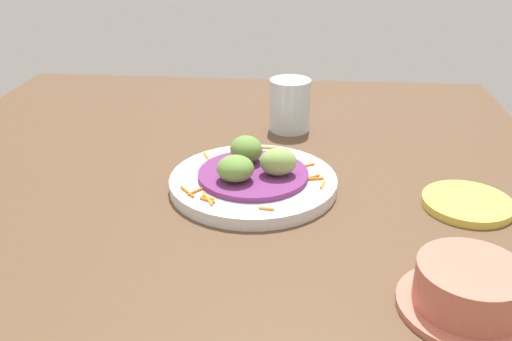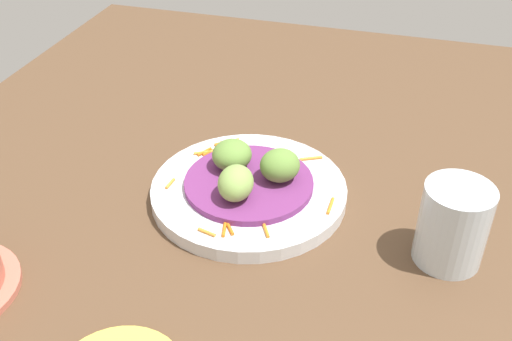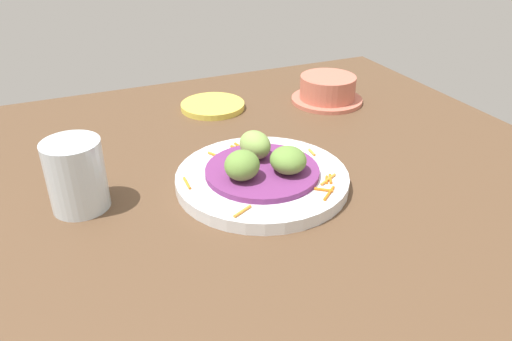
{
  "view_description": "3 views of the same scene",
  "coord_description": "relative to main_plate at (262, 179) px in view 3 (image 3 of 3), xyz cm",
  "views": [
    {
      "loc": [
        -12.67,
        77.94,
        40.59
      ],
      "look_at": [
        -6.19,
        5.67,
        5.89
      ],
      "focal_mm": 38.78,
      "sensor_mm": 36.0,
      "label": 1
    },
    {
      "loc": [
        -65.41,
        -14.81,
        49.98
      ],
      "look_at": [
        -4.45,
        3.06,
        5.56
      ],
      "focal_mm": 42.41,
      "sensor_mm": 36.0,
      "label": 2
    },
    {
      "loc": [
        51.36,
        -22.18,
        39.46
      ],
      "look_at": [
        -3.91,
        1.99,
        5.61
      ],
      "focal_mm": 34.7,
      "sensor_mm": 36.0,
      "label": 3
    }
  ],
  "objects": [
    {
      "name": "table_surface",
      "position": [
        5.59,
        -3.7,
        -1.92
      ],
      "size": [
        110.0,
        110.0,
        2.0
      ],
      "primitive_type": "cube",
      "color": "brown",
      "rests_on": "ground"
    },
    {
      "name": "main_plate",
      "position": [
        0.0,
        0.0,
        0.0
      ],
      "size": [
        25.26,
        25.26,
        1.84
      ],
      "primitive_type": "cylinder",
      "color": "silver",
      "rests_on": "table_surface"
    },
    {
      "name": "cabbage_bed",
      "position": [
        0.0,
        0.0,
        1.35
      ],
      "size": [
        16.61,
        16.61,
        0.86
      ],
      "primitive_type": "cylinder",
      "color": "#702D6B",
      "rests_on": "main_plate"
    },
    {
      "name": "carrot_garnish",
      "position": [
        0.53,
        1.76,
        1.12
      ],
      "size": [
        21.01,
        21.23,
        0.4
      ],
      "color": "orange",
      "rests_on": "main_plate"
    },
    {
      "name": "guac_scoop_left",
      "position": [
        1.43,
        -3.49,
        3.85
      ],
      "size": [
        7.08,
        7.1,
        4.13
      ],
      "primitive_type": "ellipsoid",
      "rotation": [
        0.0,
        0.0,
        2.31
      ],
      "color": "olive",
      "rests_on": "cabbage_bed"
    },
    {
      "name": "guac_scoop_center",
      "position": [
        2.3,
        2.98,
        3.65
      ],
      "size": [
        5.44,
        5.19,
        3.74
      ],
      "primitive_type": "ellipsoid",
      "rotation": [
        0.0,
        0.0,
        1.57
      ],
      "color": "olive",
      "rests_on": "cabbage_bed"
    },
    {
      "name": "guac_scoop_right",
      "position": [
        -3.73,
        0.51,
        3.83
      ],
      "size": [
        5.99,
        5.03,
        4.1
      ],
      "primitive_type": "ellipsoid",
      "rotation": [
        0.0,
        0.0,
        4.84
      ],
      "color": "#84A851",
      "rests_on": "cabbage_bed"
    },
    {
      "name": "side_plate_small",
      "position": [
        -30.86,
        3.11,
        -0.35
      ],
      "size": [
        12.63,
        12.63,
        1.14
      ],
      "primitive_type": "cylinder",
      "color": "#E0CC4C",
      "rests_on": "table_surface"
    },
    {
      "name": "terracotta_bowl",
      "position": [
        -25.02,
        25.87,
        1.58
      ],
      "size": [
        14.49,
        14.49,
        5.41
      ],
      "color": "#C66B56",
      "rests_on": "table_surface"
    },
    {
      "name": "water_glass",
      "position": [
        -4.58,
        -24.99,
        3.97
      ],
      "size": [
        7.7,
        7.7,
        9.78
      ],
      "primitive_type": "cylinder",
      "color": "silver",
      "rests_on": "table_surface"
    }
  ]
}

